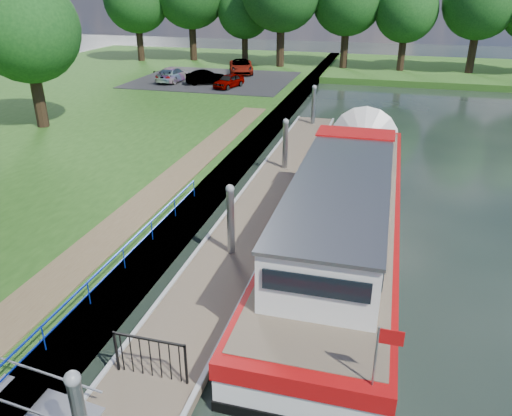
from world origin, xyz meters
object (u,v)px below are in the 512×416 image
(car_b, at_px, (206,77))
(pontoon, at_px, (263,207))
(car_a, at_px, (229,81))
(car_c, at_px, (173,74))
(barge, at_px, (346,202))
(car_d, at_px, (241,66))

(car_b, bearing_deg, pontoon, -178.54)
(car_a, bearing_deg, car_c, -177.13)
(barge, xyz_separation_m, car_d, (-13.13, 29.43, 0.41))
(barge, bearing_deg, pontoon, 169.29)
(pontoon, xyz_separation_m, car_b, (-10.86, 22.55, 1.24))
(pontoon, height_order, car_b, car_b)
(pontoon, relative_size, car_a, 9.01)
(car_c, height_order, car_d, car_d)
(pontoon, distance_m, barge, 3.77)
(car_b, height_order, car_d, car_d)
(barge, bearing_deg, car_d, 114.05)
(car_b, bearing_deg, car_a, -135.73)
(pontoon, height_order, car_d, car_d)
(pontoon, xyz_separation_m, car_a, (-8.50, 21.62, 1.22))
(car_a, relative_size, car_b, 0.93)
(pontoon, xyz_separation_m, car_c, (-14.19, 22.97, 1.28))
(car_a, height_order, car_b, car_b)
(car_b, height_order, car_c, car_c)
(car_d, bearing_deg, car_a, -100.58)
(barge, xyz_separation_m, car_b, (-14.46, 23.23, 0.33))
(pontoon, relative_size, car_d, 6.32)
(car_b, xyz_separation_m, car_d, (1.32, 6.20, 0.07))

